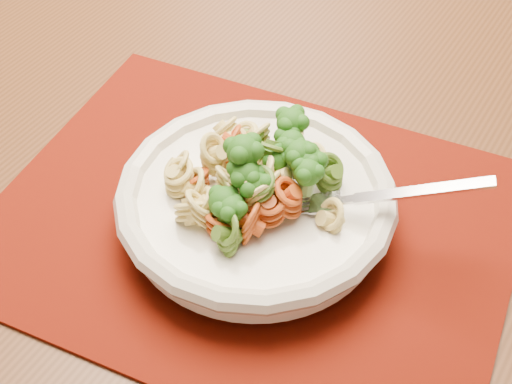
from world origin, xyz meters
The scene contains 5 objects.
dining_table centered at (0.33, -0.55, 0.63)m, with size 1.33×0.86×0.74m.
placemat centered at (0.40, -0.68, 0.74)m, with size 0.45×0.35×0.00m, color #551103.
pasta_bowl centered at (0.41, -0.68, 0.77)m, with size 0.24×0.24×0.05m.
pasta_broccoli_heap centered at (0.41, -0.68, 0.79)m, with size 0.21×0.21×0.06m, color #E6CF71, non-canonical shape.
fork centered at (0.46, -0.66, 0.79)m, with size 0.19×0.02×0.01m, color silver, non-canonical shape.
Camera 1 is at (0.63, -1.03, 1.22)m, focal length 50.00 mm.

